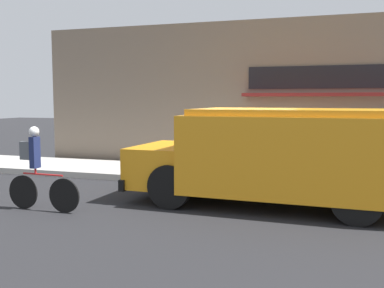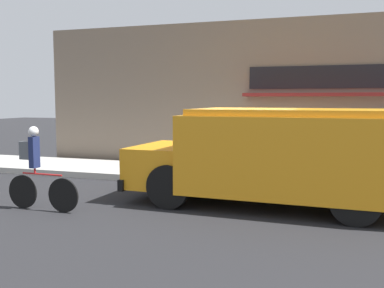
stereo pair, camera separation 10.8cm
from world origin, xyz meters
name	(u,v)px [view 2 (the right image)]	position (x,y,z in m)	size (l,w,h in m)	color
ground_plane	(242,189)	(0.00, 0.00, 0.00)	(70.00, 70.00, 0.00)	#232326
sidewalk	(252,177)	(0.00, 1.26, 0.09)	(28.00, 2.52, 0.18)	#ADAAA3
storefront	(265,96)	(0.05, 2.90, 2.31)	(14.82, 0.78, 4.61)	#756656
school_bus	(279,154)	(1.09, -1.49, 1.08)	(5.85, 2.95, 2.02)	orange
cyclist	(37,171)	(-3.45, -3.38, 0.80)	(1.67, 0.20, 1.68)	black
trash_bin	(377,160)	(3.18, 1.59, 0.66)	(0.54, 0.54, 0.97)	#38383D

